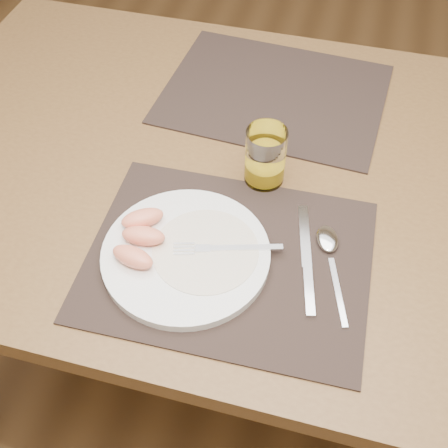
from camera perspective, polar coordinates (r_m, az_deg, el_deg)
ground at (r=1.66m, az=1.86°, el=-12.86°), size 5.00×5.00×0.00m
table at (r=1.11m, az=2.73°, el=2.85°), size 1.40×0.90×0.75m
placemat_near at (r=0.90m, az=0.48°, el=-3.59°), size 0.46×0.36×0.00m
placemat_far at (r=1.21m, az=5.12°, el=13.06°), size 0.47×0.38×0.00m
plate at (r=0.90m, az=-3.89°, el=-3.11°), size 0.27×0.27×0.02m
plate_dressing at (r=0.89m, az=-1.89°, el=-2.68°), size 0.17×0.17×0.00m
fork at (r=0.89m, az=-0.59°, el=-2.48°), size 0.17×0.07×0.00m
knife at (r=0.90m, az=8.44°, el=-4.33°), size 0.06×0.22×0.01m
spoon at (r=0.93m, az=10.60°, el=-2.23°), size 0.08×0.19×0.01m
juice_glass at (r=0.99m, az=4.21°, el=6.65°), size 0.07×0.07×0.11m
grapefruit_wedges at (r=0.90m, az=-8.57°, el=-1.27°), size 0.09×0.13×0.03m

